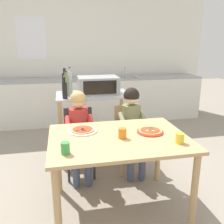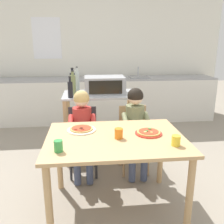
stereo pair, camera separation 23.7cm
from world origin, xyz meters
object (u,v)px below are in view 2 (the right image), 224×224
Objects in this scene: pizza_plate_white at (81,129)px; toaster_oven at (105,85)px; bottle_brown_beer at (77,81)px; child_in_olive_shirt at (136,122)px; drinking_cup_green at (58,146)px; kitchen_island_cart at (100,115)px; dining_table at (115,147)px; bottle_clear_vinegar at (73,84)px; drinking_cup_yellow at (176,141)px; dining_chair_left at (83,136)px; drinking_cup_orange at (119,133)px; dining_chair_right at (133,134)px; child_in_red_shirt at (82,125)px; bottle_tall_green_wine at (73,82)px; bottle_squat_spirits at (70,89)px; pizza_plate_red_rimmed at (149,133)px.

toaster_oven is at bearing 73.05° from pizza_plate_white.
child_in_olive_shirt is (0.69, -0.64, -0.39)m from bottle_brown_beer.
drinking_cup_green is (-0.48, -1.47, -0.22)m from toaster_oven.
kitchen_island_cart is 0.78× the size of dining_table.
bottle_clear_vinegar is 1.13× the size of pizza_plate_white.
child_in_olive_shirt is 11.90× the size of drinking_cup_yellow.
kitchen_island_cart reaches higher than pizza_plate_white.
drinking_cup_orange reaches higher than dining_chair_left.
dining_chair_left is at bearing -83.33° from bottle_brown_beer.
drinking_cup_yellow is (0.55, -1.44, 0.19)m from kitchen_island_cart.
drinking_cup_green reaches higher than dining_chair_right.
bottle_brown_beer is 3.81× the size of drinking_cup_orange.
toaster_oven is 0.38m from bottle_brown_beer.
toaster_oven is at bearing 108.54° from drinking_cup_yellow.
child_in_red_shirt is 0.46m from pizza_plate_white.
bottle_tall_green_wine is 0.26× the size of dining_table.
drinking_cup_yellow is (0.79, -0.45, 0.03)m from pizza_plate_white.
child_in_olive_shirt is at bearing -42.88° from bottle_brown_beer.
bottle_brown_beer is 1.78m from drinking_cup_yellow.
dining_chair_right is 0.67m from child_in_red_shirt.
dining_chair_left is (-0.24, -0.42, -0.13)m from kitchen_island_cart.
bottle_tall_green_wine is at bearing 102.01° from dining_chair_left.
child_in_red_shirt is at bearing -67.29° from bottle_squat_spirits.
toaster_oven is 0.73m from child_in_red_shirt.
dining_chair_right is at bearing -37.13° from bottle_brown_beer.
child_in_red_shirt is at bearing -90.00° from dining_chair_left.
bottle_clear_vinegar is at bearing 123.75° from pizza_plate_red_rimmed.
bottle_clear_vinegar is at bearing -86.45° from bottle_tall_green_wine.
dining_chair_right is at bearing 69.85° from drinking_cup_orange.
drinking_cup_yellow is 0.94× the size of drinking_cup_green.
toaster_oven is 0.51× the size of child_in_olive_shirt.
bottle_tall_green_wine is at bearing 159.59° from toaster_oven.
bottle_squat_spirits is 1.24m from pizza_plate_red_rimmed.
pizza_plate_red_rimmed is (0.63, -0.61, 0.11)m from child_in_red_shirt.
drinking_cup_yellow reaches higher than pizza_plate_white.
bottle_tall_green_wine is 0.32× the size of child_in_red_shirt.
child_in_olive_shirt is (0.32, 0.65, 0.02)m from dining_table.
toaster_oven is 0.42× the size of dining_table.
drinking_cup_orange is (0.34, -0.81, 0.33)m from dining_chair_left.
bottle_clear_vinegar is 1.30m from drinking_cup_orange.
kitchen_island_cart is 1.85× the size of toaster_oven.
bottle_tall_green_wine is 0.41× the size of dining_chair_left.
dining_table is (0.43, -1.16, -0.40)m from bottle_clear_vinegar.
bottle_brown_beer is at bearing 166.95° from toaster_oven.
bottle_tall_green_wine is 1.50m from drinking_cup_orange.
bottle_squat_spirits reaches higher than kitchen_island_cart.
dining_chair_right is (0.69, -0.52, -0.59)m from bottle_brown_beer.
kitchen_island_cart is at bearing 28.96° from bottle_squat_spirits.
child_in_olive_shirt reaches higher than dining_chair_right.
child_in_red_shirt is 0.63m from child_in_olive_shirt.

